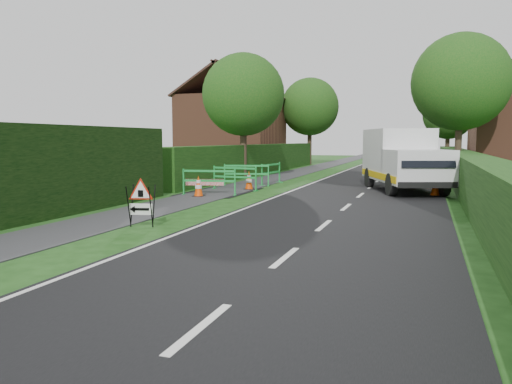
# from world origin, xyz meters

# --- Properties ---
(ground) EXTENTS (120.00, 120.00, 0.00)m
(ground) POSITION_xyz_m (0.00, 0.00, 0.00)
(ground) COLOR #193F12
(ground) RESTS_ON ground
(road_surface) EXTENTS (6.00, 90.00, 0.02)m
(road_surface) POSITION_xyz_m (2.50, 35.00, 0.00)
(road_surface) COLOR black
(road_surface) RESTS_ON ground
(footpath) EXTENTS (2.00, 90.00, 0.02)m
(footpath) POSITION_xyz_m (-3.00, 35.00, 0.01)
(footpath) COLOR #2D2D30
(footpath) RESTS_ON ground
(hedge_west_far) EXTENTS (1.00, 24.00, 1.80)m
(hedge_west_far) POSITION_xyz_m (-5.00, 22.00, 0.00)
(hedge_west_far) COLOR #14380F
(hedge_west_far) RESTS_ON ground
(hedge_east) EXTENTS (1.20, 50.00, 1.50)m
(hedge_east) POSITION_xyz_m (6.50, 16.00, 0.00)
(hedge_east) COLOR #14380F
(hedge_east) RESTS_ON ground
(house_west) EXTENTS (7.50, 7.40, 7.88)m
(house_west) POSITION_xyz_m (-10.00, 30.00, 2.90)
(house_west) COLOR brown
(house_west) RESTS_ON ground
(tree_nw) EXTENTS (4.40, 4.40, 6.70)m
(tree_nw) POSITION_xyz_m (-4.60, 18.00, 4.48)
(tree_nw) COLOR #2D2116
(tree_nw) RESTS_ON ground
(tree_ne) EXTENTS (5.20, 5.20, 7.79)m
(tree_ne) POSITION_xyz_m (6.40, 22.00, 5.17)
(tree_ne) COLOR #2D2116
(tree_ne) RESTS_ON ground
(tree_fw) EXTENTS (4.80, 4.80, 7.24)m
(tree_fw) POSITION_xyz_m (-4.60, 34.00, 4.83)
(tree_fw) COLOR #2D2116
(tree_fw) RESTS_ON ground
(tree_fe) EXTENTS (4.20, 4.20, 6.33)m
(tree_fe) POSITION_xyz_m (6.40, 38.00, 4.22)
(tree_fe) COLOR #2D2116
(tree_fe) RESTS_ON ground
(triangle_sign) EXTENTS (0.83, 0.83, 1.00)m
(triangle_sign) POSITION_xyz_m (-1.61, 2.86, 0.69)
(triangle_sign) COLOR black
(triangle_sign) RESTS_ON ground
(works_van) EXTENTS (3.87, 5.94, 2.54)m
(works_van) POSITION_xyz_m (3.88, 13.80, 1.34)
(works_van) COLOR silver
(works_van) RESTS_ON ground
(traffic_cone_0) EXTENTS (0.38, 0.38, 0.79)m
(traffic_cone_0) POSITION_xyz_m (5.14, 12.23, 0.39)
(traffic_cone_0) COLOR black
(traffic_cone_0) RESTS_ON ground
(traffic_cone_1) EXTENTS (0.38, 0.38, 0.79)m
(traffic_cone_1) POSITION_xyz_m (5.27, 12.76, 0.39)
(traffic_cone_1) COLOR black
(traffic_cone_1) RESTS_ON ground
(traffic_cone_2) EXTENTS (0.38, 0.38, 0.79)m
(traffic_cone_2) POSITION_xyz_m (4.80, 15.98, 0.39)
(traffic_cone_2) COLOR black
(traffic_cone_2) RESTS_ON ground
(traffic_cone_3) EXTENTS (0.38, 0.38, 0.79)m
(traffic_cone_3) POSITION_xyz_m (-3.10, 9.20, 0.39)
(traffic_cone_3) COLOR black
(traffic_cone_3) RESTS_ON ground
(traffic_cone_4) EXTENTS (0.38, 0.38, 0.79)m
(traffic_cone_4) POSITION_xyz_m (-2.23, 12.27, 0.39)
(traffic_cone_4) COLOR black
(traffic_cone_4) RESTS_ON ground
(ped_barrier_0) EXTENTS (2.09, 0.68, 1.00)m
(ped_barrier_0) POSITION_xyz_m (-2.94, 9.80, 0.63)
(ped_barrier_0) COLOR green
(ped_barrier_0) RESTS_ON ground
(ped_barrier_1) EXTENTS (2.09, 0.66, 1.00)m
(ped_barrier_1) POSITION_xyz_m (-2.74, 11.93, 0.63)
(ped_barrier_1) COLOR green
(ped_barrier_1) RESTS_ON ground
(ped_barrier_2) EXTENTS (2.09, 0.82, 1.00)m
(ped_barrier_2) POSITION_xyz_m (-2.92, 13.85, 0.63)
(ped_barrier_2) COLOR green
(ped_barrier_2) RESTS_ON ground
(ped_barrier_3) EXTENTS (0.61, 2.09, 1.00)m
(ped_barrier_3) POSITION_xyz_m (-2.14, 15.10, 0.63)
(ped_barrier_3) COLOR green
(ped_barrier_3) RESTS_ON ground
(redwhite_plank) EXTENTS (1.47, 0.39, 0.25)m
(redwhite_plank) POSITION_xyz_m (-3.33, 10.25, 0.00)
(redwhite_plank) COLOR red
(redwhite_plank) RESTS_ON ground
(hatchback_car) EXTENTS (2.29, 3.50, 1.11)m
(hatchback_car) POSITION_xyz_m (2.63, 24.42, 0.55)
(hatchback_car) COLOR silver
(hatchback_car) RESTS_ON ground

